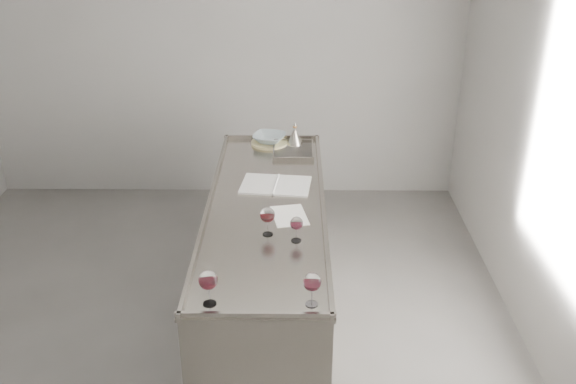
{
  "coord_description": "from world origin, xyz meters",
  "views": [
    {
      "loc": [
        0.68,
        -3.38,
        2.8
      ],
      "look_at": [
        0.64,
        0.33,
        1.02
      ],
      "focal_mm": 40.0,
      "sensor_mm": 36.0,
      "label": 1
    }
  ],
  "objects_px": {
    "wine_glass_middle": "(267,216)",
    "ceramic_bowl": "(269,138)",
    "wine_funnel": "(295,137)",
    "wine_glass_small": "(296,224)",
    "wine_glass_left": "(208,281)",
    "counter": "(267,267)",
    "notebook": "(276,185)",
    "wine_glass_right": "(312,283)"
  },
  "relations": [
    {
      "from": "wine_funnel",
      "to": "wine_glass_small",
      "type": "bearing_deg",
      "value": -89.63
    },
    {
      "from": "wine_glass_left",
      "to": "wine_glass_small",
      "type": "relative_size",
      "value": 1.23
    },
    {
      "from": "ceramic_bowl",
      "to": "notebook",
      "type": "bearing_deg",
      "value": -84.77
    },
    {
      "from": "ceramic_bowl",
      "to": "wine_funnel",
      "type": "height_order",
      "value": "wine_funnel"
    },
    {
      "from": "wine_glass_left",
      "to": "wine_funnel",
      "type": "distance_m",
      "value": 2.2
    },
    {
      "from": "wine_glass_middle",
      "to": "wine_glass_right",
      "type": "distance_m",
      "value": 0.74
    },
    {
      "from": "wine_glass_middle",
      "to": "notebook",
      "type": "relative_size",
      "value": 0.35
    },
    {
      "from": "wine_glass_right",
      "to": "ceramic_bowl",
      "type": "relative_size",
      "value": 0.71
    },
    {
      "from": "wine_glass_middle",
      "to": "wine_glass_small",
      "type": "bearing_deg",
      "value": -23.66
    },
    {
      "from": "wine_glass_right",
      "to": "notebook",
      "type": "relative_size",
      "value": 0.36
    },
    {
      "from": "wine_glass_right",
      "to": "wine_glass_small",
      "type": "relative_size",
      "value": 1.16
    },
    {
      "from": "wine_glass_right",
      "to": "ceramic_bowl",
      "type": "height_order",
      "value": "wine_glass_right"
    },
    {
      "from": "wine_glass_middle",
      "to": "wine_glass_small",
      "type": "height_order",
      "value": "wine_glass_middle"
    },
    {
      "from": "wine_glass_middle",
      "to": "notebook",
      "type": "xyz_separation_m",
      "value": [
        0.03,
        0.68,
        -0.12
      ]
    },
    {
      "from": "wine_glass_middle",
      "to": "wine_glass_right",
      "type": "relative_size",
      "value": 0.98
    },
    {
      "from": "notebook",
      "to": "wine_glass_left",
      "type": "bearing_deg",
      "value": -95.52
    },
    {
      "from": "wine_glass_left",
      "to": "wine_glass_middle",
      "type": "bearing_deg",
      "value": 69.59
    },
    {
      "from": "wine_glass_middle",
      "to": "ceramic_bowl",
      "type": "height_order",
      "value": "wine_glass_middle"
    },
    {
      "from": "counter",
      "to": "wine_glass_left",
      "type": "bearing_deg",
      "value": -102.13
    },
    {
      "from": "wine_glass_middle",
      "to": "wine_glass_right",
      "type": "bearing_deg",
      "value": -70.8
    },
    {
      "from": "ceramic_bowl",
      "to": "wine_glass_small",
      "type": "bearing_deg",
      "value": -82.14
    },
    {
      "from": "wine_funnel",
      "to": "wine_glass_middle",
      "type": "bearing_deg",
      "value": -96.22
    },
    {
      "from": "wine_glass_middle",
      "to": "counter",
      "type": "bearing_deg",
      "value": 94.07
    },
    {
      "from": "wine_glass_left",
      "to": "wine_glass_small",
      "type": "distance_m",
      "value": 0.76
    },
    {
      "from": "counter",
      "to": "wine_funnel",
      "type": "distance_m",
      "value": 1.21
    },
    {
      "from": "notebook",
      "to": "wine_funnel",
      "type": "distance_m",
      "value": 0.8
    },
    {
      "from": "wine_glass_right",
      "to": "wine_funnel",
      "type": "relative_size",
      "value": 0.94
    },
    {
      "from": "counter",
      "to": "wine_glass_middle",
      "type": "relative_size",
      "value": 13.83
    },
    {
      "from": "wine_glass_left",
      "to": "ceramic_bowl",
      "type": "relative_size",
      "value": 0.75
    },
    {
      "from": "wine_glass_right",
      "to": "wine_funnel",
      "type": "bearing_deg",
      "value": 92.22
    },
    {
      "from": "wine_glass_middle",
      "to": "wine_funnel",
      "type": "relative_size",
      "value": 0.92
    },
    {
      "from": "wine_glass_small",
      "to": "notebook",
      "type": "height_order",
      "value": "wine_glass_small"
    },
    {
      "from": "counter",
      "to": "wine_glass_left",
      "type": "relative_size",
      "value": 12.8
    },
    {
      "from": "wine_glass_left",
      "to": "wine_glass_small",
      "type": "bearing_deg",
      "value": 55.49
    },
    {
      "from": "wine_glass_left",
      "to": "wine_glass_right",
      "type": "xyz_separation_m",
      "value": [
        0.5,
        0.0,
        -0.01
      ]
    },
    {
      "from": "wine_glass_middle",
      "to": "ceramic_bowl",
      "type": "xyz_separation_m",
      "value": [
        -0.04,
        1.46,
        -0.07
      ]
    },
    {
      "from": "wine_glass_small",
      "to": "ceramic_bowl",
      "type": "xyz_separation_m",
      "value": [
        -0.21,
        1.54,
        -0.06
      ]
    },
    {
      "from": "counter",
      "to": "wine_glass_left",
      "type": "distance_m",
      "value": 1.26
    },
    {
      "from": "notebook",
      "to": "ceramic_bowl",
      "type": "relative_size",
      "value": 1.99
    },
    {
      "from": "wine_glass_middle",
      "to": "ceramic_bowl",
      "type": "bearing_deg",
      "value": 91.69
    },
    {
      "from": "wine_funnel",
      "to": "wine_glass_left",
      "type": "bearing_deg",
      "value": -100.98
    },
    {
      "from": "wine_glass_left",
      "to": "wine_glass_middle",
      "type": "height_order",
      "value": "wine_glass_left"
    }
  ]
}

